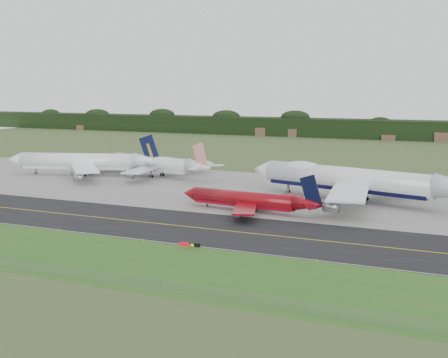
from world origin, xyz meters
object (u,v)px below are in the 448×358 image
jet_navy_gold (86,162)px  jet_star_tail (156,164)px  jet_ba_747 (354,180)px  taxiway_sign (190,245)px  jet_red_737 (251,200)px

jet_navy_gold → jet_star_tail: 26.84m
jet_ba_747 → taxiway_sign: jet_ba_747 is taller
jet_star_tail → taxiway_sign: jet_star_tail is taller
jet_red_737 → taxiway_sign: size_ratio=9.37×
jet_ba_747 → jet_red_737: (-21.35, -26.12, -3.16)m
jet_red_737 → jet_navy_gold: 90.42m
jet_red_737 → jet_navy_gold: (-82.03, 37.98, 2.03)m
jet_ba_747 → jet_navy_gold: (-103.38, 11.87, -1.13)m
jet_red_737 → taxiway_sign: (3.65, -41.54, -2.05)m
jet_ba_747 → jet_navy_gold: jet_ba_747 is taller
jet_star_tail → jet_red_737: bearing=-39.4°
jet_ba_747 → jet_red_737: size_ratio=1.74×
jet_ba_747 → jet_red_737: bearing=-129.3°
jet_star_tail → taxiway_sign: 106.63m
taxiway_sign → jet_ba_747: bearing=75.3°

